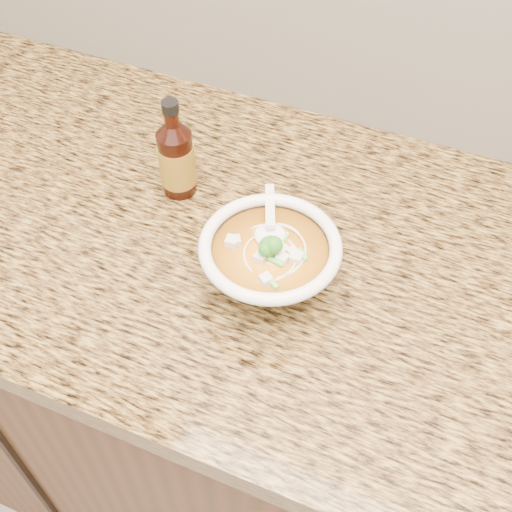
% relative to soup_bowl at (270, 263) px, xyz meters
% --- Properties ---
extents(cabinet, '(4.00, 0.65, 0.86)m').
position_rel_soup_bowl_xyz_m(cabinet, '(0.12, 0.07, -0.51)').
color(cabinet, '#34200F').
rests_on(cabinet, ground).
extents(counter_slab, '(4.00, 0.68, 0.04)m').
position_rel_soup_bowl_xyz_m(counter_slab, '(0.12, 0.07, -0.06)').
color(counter_slab, olive).
rests_on(counter_slab, cabinet).
extents(soup_bowl, '(0.19, 0.21, 0.10)m').
position_rel_soup_bowl_xyz_m(soup_bowl, '(0.00, 0.00, 0.00)').
color(soup_bowl, white).
rests_on(soup_bowl, counter_slab).
extents(hot_sauce_bottle, '(0.06, 0.06, 0.17)m').
position_rel_soup_bowl_xyz_m(hot_sauce_bottle, '(-0.20, 0.12, 0.02)').
color(hot_sauce_bottle, '#381007').
rests_on(hot_sauce_bottle, counter_slab).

